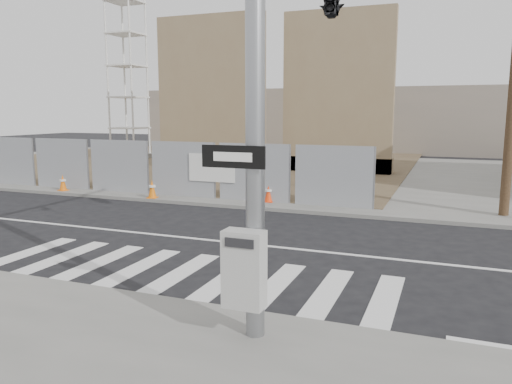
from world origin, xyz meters
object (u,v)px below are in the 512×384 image
(signal_pole, at_px, (312,21))
(crane_tower, at_px, (125,19))
(traffic_cone_b, at_px, (63,183))
(traffic_cone_d, at_px, (269,193))
(traffic_cone_c, at_px, (152,189))

(signal_pole, height_order, crane_tower, crane_tower)
(signal_pole, xyz_separation_m, crane_tower, (-17.49, 19.05, 4.24))
(signal_pole, bearing_deg, traffic_cone_b, 151.28)
(traffic_cone_d, bearing_deg, signal_pole, -64.55)
(traffic_cone_b, relative_size, traffic_cone_d, 1.01)
(signal_pole, bearing_deg, traffic_cone_d, 115.45)
(crane_tower, distance_m, traffic_cone_b, 16.30)
(signal_pole, xyz_separation_m, traffic_cone_d, (-3.35, 7.04, -4.35))
(crane_tower, bearing_deg, signal_pole, -47.43)
(signal_pole, relative_size, traffic_cone_b, 11.02)
(signal_pole, relative_size, traffic_cone_d, 11.15)
(signal_pole, height_order, traffic_cone_d, signal_pole)
(traffic_cone_b, distance_m, traffic_cone_d, 8.43)
(traffic_cone_b, distance_m, traffic_cone_c, 4.23)
(traffic_cone_d, bearing_deg, traffic_cone_c, -169.47)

